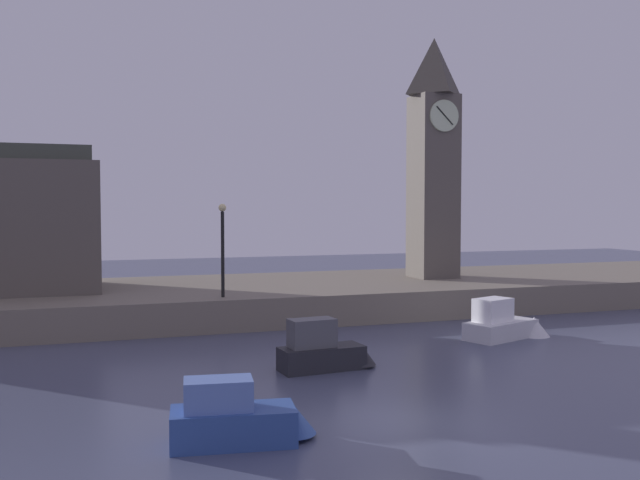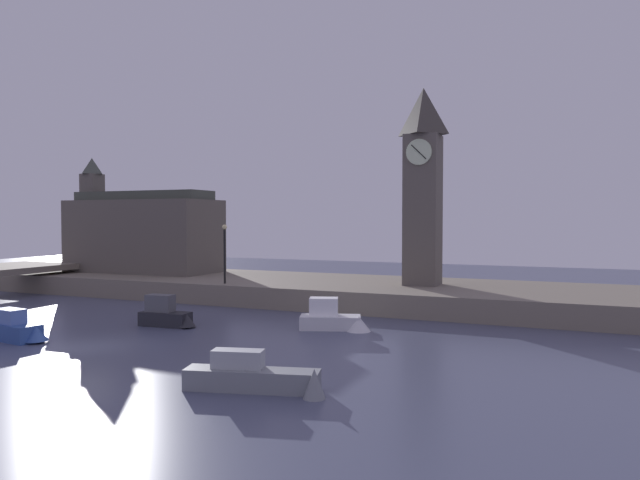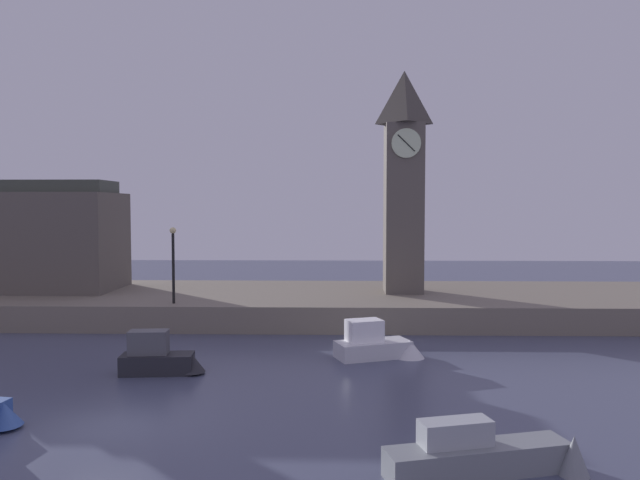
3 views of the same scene
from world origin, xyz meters
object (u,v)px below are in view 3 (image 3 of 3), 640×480
Objects in this scene: clock_tower at (404,178)px; boat_barge_dark at (161,358)px; parliament_hall at (10,236)px; streetlamp at (173,257)px; boat_cruiser_grey at (492,455)px; boat_ferry_white at (379,345)px.

boat_barge_dark is (-11.63, -13.94, -8.13)m from clock_tower.
parliament_hall is 3.16× the size of streetlamp.
clock_tower is at bearing -1.55° from parliament_hall.
clock_tower is 3.92× the size of boat_barge_dark.
clock_tower is at bearing 19.89° from streetlamp.
boat_cruiser_grey is (-0.28, -23.25, -8.28)m from clock_tower.
parliament_hall reaches higher than boat_ferry_white.
parliament_hall is at bearing 136.88° from boat_cruiser_grey.
streetlamp is (12.35, -5.58, -0.86)m from parliament_hall.
parliament_hall is (-25.84, 0.70, -3.76)m from clock_tower.
streetlamp is 0.98× the size of boat_ferry_white.
boat_barge_dark is at bearing -45.86° from parliament_hall.
streetlamp reaches higher than boat_barge_dark.
boat_cruiser_grey is at bearing -54.25° from streetlamp.
streetlamp is 1.21× the size of boat_barge_dark.
boat_barge_dark reaches higher than boat_ferry_white.
clock_tower is at bearing 50.16° from boat_barge_dark.
boat_barge_dark is at bearing 140.68° from boat_cruiser_grey.
boat_cruiser_grey is (25.57, -23.95, -4.52)m from parliament_hall.
boat_ferry_white is (11.17, -6.14, -3.56)m from streetlamp.
clock_tower reaches higher than parliament_hall.
boat_ferry_white is at bearing 99.52° from boat_cruiser_grey.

